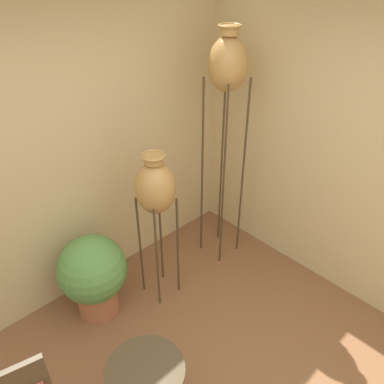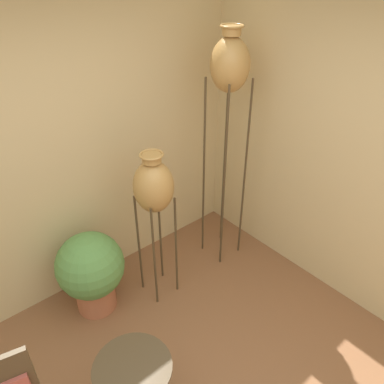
{
  "view_description": "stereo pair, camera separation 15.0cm",
  "coord_description": "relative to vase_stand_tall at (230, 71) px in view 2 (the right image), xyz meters",
  "views": [
    {
      "loc": [
        -0.9,
        -0.72,
        2.75
      ],
      "look_at": [
        1.06,
        1.34,
        0.93
      ],
      "focal_mm": 35.0,
      "sensor_mm": 36.0,
      "label": 1
    },
    {
      "loc": [
        -0.78,
        -0.82,
        2.75
      ],
      "look_at": [
        1.06,
        1.34,
        0.93
      ],
      "focal_mm": 35.0,
      "sensor_mm": 36.0,
      "label": 2
    }
  ],
  "objects": [
    {
      "name": "wall_back",
      "position": [
        -1.48,
        0.6,
        -0.58
      ],
      "size": [
        7.83,
        0.06,
        2.7
      ],
      "color": "#D1B784",
      "rests_on": "ground_plane"
    },
    {
      "name": "vase_stand_tall",
      "position": [
        0.0,
        0.0,
        0.0
      ],
      "size": [
        0.33,
        0.33,
        2.28
      ],
      "color": "#473823",
      "rests_on": "ground_plane"
    },
    {
      "name": "vase_stand_medium",
      "position": [
        -0.84,
        -0.02,
        -0.78
      ],
      "size": [
        0.33,
        0.33,
        1.46
      ],
      "color": "#473823",
      "rests_on": "ground_plane"
    },
    {
      "name": "side_table",
      "position": [
        -1.67,
        -0.91,
        -1.48
      ],
      "size": [
        0.49,
        0.49,
        0.62
      ],
      "color": "#473823",
      "rests_on": "ground_plane"
    },
    {
      "name": "potted_plant",
      "position": [
        -1.4,
        0.18,
        -1.49
      ],
      "size": [
        0.59,
        0.59,
        0.79
      ],
      "color": "#B26647",
      "rests_on": "ground_plane"
    }
  ]
}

